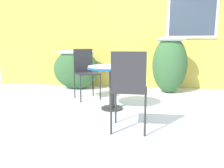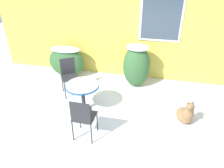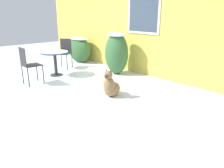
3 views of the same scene
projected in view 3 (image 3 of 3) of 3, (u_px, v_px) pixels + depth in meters
The scene contains 8 objects.
ground_plane at pixel (63, 81), 6.05m from camera, with size 16.00×16.00×0.00m, color white.
house_wall at pixel (121, 27), 7.00m from camera, with size 8.00×0.10×2.65m.
shrub_left at pixel (79, 49), 8.21m from camera, with size 1.11×0.61×0.94m.
shrub_middle at pixel (116, 52), 6.55m from camera, with size 0.75×0.65×1.24m.
patio_table at pixel (55, 56), 6.38m from camera, with size 0.80×0.80×0.72m.
patio_chair_near_table at pixel (65, 52), 7.27m from camera, with size 0.60×0.60×0.97m.
patio_chair_far_side at pixel (29, 64), 5.56m from camera, with size 0.43×0.43×0.97m.
dog at pixel (111, 87), 4.85m from camera, with size 0.47×0.66×0.64m.
Camera 3 is at (5.20, -2.88, 1.79)m, focal length 35.00 mm.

